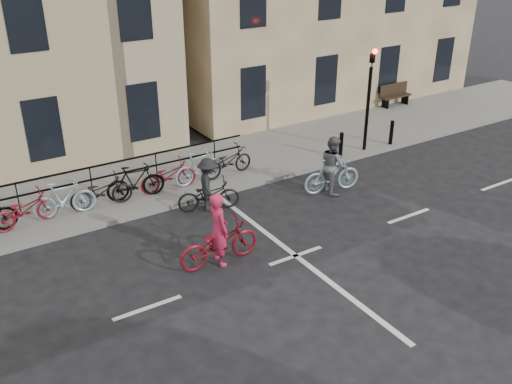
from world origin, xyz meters
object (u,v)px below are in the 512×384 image
traffic_light (370,87)px  cyclist_grey (332,170)px  cyclist_dark (208,190)px  bench (395,94)px  cyclist_pink (219,239)px

traffic_light → cyclist_grey: traffic_light is taller
cyclist_grey → cyclist_dark: size_ratio=1.02×
traffic_light → cyclist_grey: (-3.05, -1.87, -1.72)m
traffic_light → cyclist_dark: bearing=-172.4°
traffic_light → bench: size_ratio=2.44×
cyclist_grey → cyclist_dark: bearing=86.7°
cyclist_pink → cyclist_grey: (4.92, 1.70, 0.08)m
traffic_light → cyclist_grey: 3.97m
cyclist_pink → cyclist_grey: cyclist_pink is taller
traffic_light → cyclist_pink: (-7.97, -3.57, -1.80)m
bench → cyclist_pink: (-12.77, -6.97, -0.02)m
bench → cyclist_grey: 9.45m
bench → cyclist_grey: cyclist_grey is taller
bench → traffic_light: bearing=-144.8°
cyclist_pink → cyclist_dark: 2.88m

